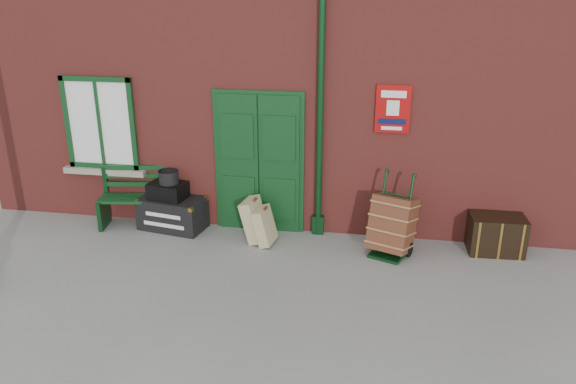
% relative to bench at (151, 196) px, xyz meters
% --- Properties ---
extents(ground, '(80.00, 80.00, 0.00)m').
position_rel_bench_xyz_m(ground, '(2.08, -1.33, -0.51)').
color(ground, gray).
rests_on(ground, ground).
extents(station_building, '(10.30, 4.30, 4.36)m').
position_rel_bench_xyz_m(station_building, '(2.08, 2.16, 1.65)').
color(station_building, maroon).
rests_on(station_building, ground).
extents(bench, '(1.70, 0.76, 1.02)m').
position_rel_bench_xyz_m(bench, '(0.00, 0.00, 0.00)').
color(bench, '#0F3918').
rests_on(bench, ground).
extents(houdini_trunk, '(1.12, 0.74, 0.52)m').
position_rel_bench_xyz_m(houdini_trunk, '(0.37, -0.08, -0.25)').
color(houdini_trunk, black).
rests_on(houdini_trunk, ground).
extents(strongbox, '(0.63, 0.51, 0.26)m').
position_rel_bench_xyz_m(strongbox, '(0.32, -0.08, 0.14)').
color(strongbox, black).
rests_on(strongbox, houdini_trunk).
extents(hatbox, '(0.36, 0.36, 0.21)m').
position_rel_bench_xyz_m(hatbox, '(0.35, -0.08, 0.37)').
color(hatbox, black).
rests_on(hatbox, strongbox).
extents(suitcase_back, '(0.41, 0.51, 0.68)m').
position_rel_bench_xyz_m(suitcase_back, '(1.78, -0.29, -0.17)').
color(suitcase_back, tan).
rests_on(suitcase_back, ground).
extents(suitcase_front, '(0.36, 0.46, 0.58)m').
position_rel_bench_xyz_m(suitcase_front, '(1.96, -0.39, -0.22)').
color(suitcase_front, tan).
rests_on(suitcase_front, ground).
extents(porter_trolley, '(0.77, 0.80, 1.20)m').
position_rel_bench_xyz_m(porter_trolley, '(3.87, -0.40, -0.04)').
color(porter_trolley, black).
rests_on(porter_trolley, ground).
extents(dark_trunk, '(0.81, 0.55, 0.57)m').
position_rel_bench_xyz_m(dark_trunk, '(5.40, -0.08, -0.23)').
color(dark_trunk, black).
rests_on(dark_trunk, ground).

